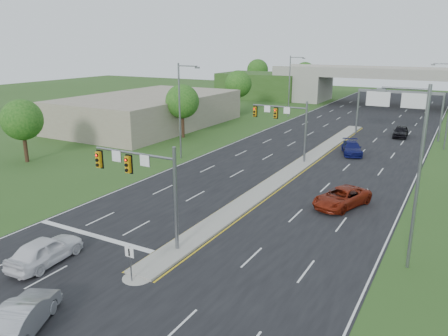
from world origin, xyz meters
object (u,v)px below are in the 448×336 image
Objects in this scene: keep_right_sign at (130,258)px; overpass at (389,89)px; car_far_b at (352,148)px; car_silver at (23,316)px; car_far_c at (401,131)px; car_far_a at (342,197)px; sign_gantry at (398,101)px; signal_mast_near at (146,177)px; car_white at (45,250)px; signal_mast_far at (287,120)px.

overpass is at bearing 90.00° from keep_right_sign.
overpass is 48.51m from car_far_b.
car_silver is 1.00× the size of car_far_c.
car_far_a is 1.08× the size of car_far_b.
keep_right_sign is 50.04m from sign_gantry.
sign_gantry reaches higher than car_far_a.
car_white is at bearing -125.93° from signal_mast_near.
signal_mast_near reaches higher than car_far_a.
signal_mast_far reaches higher than car_far_b.
signal_mast_near is at bearing -120.47° from car_far_b.
car_far_c reaches higher than car_far_b.
car_far_a is 1.20× the size of car_far_c.
signal_mast_near is 80.11m from overpass.
car_white is 1.06× the size of car_silver.
keep_right_sign is 84.55m from overpass.
car_far_b is (3.75, -48.29, -2.77)m from overpass.
overpass is 35.46m from car_far_c.
car_silver is (0.76, -35.28, -3.92)m from signal_mast_far.
overpass is 16.82× the size of car_silver.
signal_mast_near is at bearing -101.25° from sign_gantry.
car_silver is at bearing -91.10° from car_far_a.
car_far_c is at bearing 81.49° from keep_right_sign.
car_far_c reaches higher than car_silver.
signal_mast_far is 0.09× the size of overpass.
car_far_b is at bearing 84.10° from keep_right_sign.
sign_gantry is at bearing 78.75° from signal_mast_near.
car_white is (-12.77, -50.27, -4.36)m from sign_gantry.
sign_gantry is at bearing -108.91° from car_white.
car_white is 1.06× the size of car_far_c.
keep_right_sign reaches higher than car_white.
overpass is 15.90× the size of car_white.
sign_gantry is at bearing 57.70° from car_far_b.
signal_mast_near reaches higher than car_far_b.
keep_right_sign is at bearing -115.66° from car_far_b.
sign_gantry is 4.51m from car_far_c.
keep_right_sign reaches higher than car_far_b.
car_white is (-3.83, -30.28, -3.85)m from signal_mast_far.
car_white reaches higher than car_far_b.
car_far_b is 14.23m from car_far_c.
overpass reaches higher than car_silver.
overpass is at bearing 88.38° from signal_mast_near.
signal_mast_near is 1.47× the size of car_far_c.
car_far_a is at bearing -88.88° from sign_gantry.
signal_mast_near reaches higher than sign_gantry.
overpass reaches higher than car_far_a.
car_silver is 25.20m from car_far_a.
car_silver is at bearing -104.44° from keep_right_sign.
signal_mast_near is at bearing -90.00° from signal_mast_far.
sign_gantry is at bearing 65.89° from signal_mast_far.
car_white is 38.35m from car_far_b.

